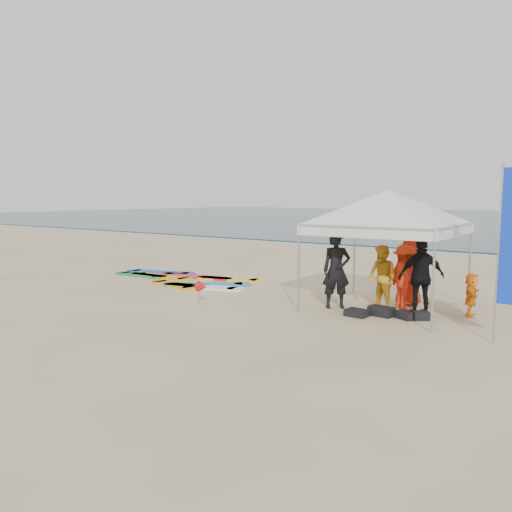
{
  "coord_description": "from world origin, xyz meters",
  "views": [
    {
      "loc": [
        8.77,
        -8.37,
        2.79
      ],
      "look_at": [
        0.94,
        2.6,
        1.2
      ],
      "focal_mm": 35.0,
      "sensor_mm": 36.0,
      "label": 1
    }
  ],
  "objects_px": {
    "person_seated": "(471,295)",
    "person_black_a": "(336,270)",
    "person_orange_a": "(404,277)",
    "marker_pennant": "(203,287)",
    "canopy_tent": "(389,190)",
    "person_black_b": "(421,277)",
    "person_orange_b": "(409,272)",
    "person_yellow": "(382,277)",
    "surfboard_spread": "(184,279)"
  },
  "relations": [
    {
      "from": "person_black_a",
      "to": "marker_pennant",
      "type": "relative_size",
      "value": 3.02
    },
    {
      "from": "canopy_tent",
      "to": "person_black_b",
      "type": "bearing_deg",
      "value": -13.6
    },
    {
      "from": "person_yellow",
      "to": "surfboard_spread",
      "type": "relative_size",
      "value": 0.29
    },
    {
      "from": "person_yellow",
      "to": "person_orange_b",
      "type": "bearing_deg",
      "value": 87.59
    },
    {
      "from": "person_black_a",
      "to": "person_orange_a",
      "type": "relative_size",
      "value": 1.18
    },
    {
      "from": "person_seated",
      "to": "marker_pennant",
      "type": "height_order",
      "value": "person_seated"
    },
    {
      "from": "person_black_a",
      "to": "canopy_tent",
      "type": "relative_size",
      "value": 0.43
    },
    {
      "from": "person_black_a",
      "to": "canopy_tent",
      "type": "height_order",
      "value": "canopy_tent"
    },
    {
      "from": "person_black_b",
      "to": "surfboard_spread",
      "type": "distance_m",
      "value": 8.18
    },
    {
      "from": "person_orange_a",
      "to": "canopy_tent",
      "type": "xyz_separation_m",
      "value": [
        -0.36,
        -0.27,
        2.16
      ]
    },
    {
      "from": "person_seated",
      "to": "person_black_a",
      "type": "bearing_deg",
      "value": 99.59
    },
    {
      "from": "person_seated",
      "to": "person_black_b",
      "type": "bearing_deg",
      "value": 112.74
    },
    {
      "from": "person_black_b",
      "to": "marker_pennant",
      "type": "height_order",
      "value": "person_black_b"
    },
    {
      "from": "surfboard_spread",
      "to": "person_black_a",
      "type": "bearing_deg",
      "value": -8.03
    },
    {
      "from": "person_orange_a",
      "to": "surfboard_spread",
      "type": "distance_m",
      "value": 7.59
    },
    {
      "from": "canopy_tent",
      "to": "person_orange_a",
      "type": "bearing_deg",
      "value": 37.1
    },
    {
      "from": "person_black_b",
      "to": "person_orange_b",
      "type": "relative_size",
      "value": 1.07
    },
    {
      "from": "person_orange_a",
      "to": "person_orange_b",
      "type": "distance_m",
      "value": 0.48
    },
    {
      "from": "person_black_b",
      "to": "canopy_tent",
      "type": "height_order",
      "value": "canopy_tent"
    },
    {
      "from": "person_black_b",
      "to": "person_seated",
      "type": "bearing_deg",
      "value": 171.76
    },
    {
      "from": "person_black_a",
      "to": "person_seated",
      "type": "height_order",
      "value": "person_black_a"
    },
    {
      "from": "person_black_b",
      "to": "person_seated",
      "type": "relative_size",
      "value": 1.81
    },
    {
      "from": "surfboard_spread",
      "to": "person_orange_a",
      "type": "bearing_deg",
      "value": 0.23
    },
    {
      "from": "surfboard_spread",
      "to": "person_yellow",
      "type": "bearing_deg",
      "value": -2.65
    },
    {
      "from": "person_yellow",
      "to": "marker_pennant",
      "type": "relative_size",
      "value": 2.53
    },
    {
      "from": "person_black_a",
      "to": "surfboard_spread",
      "type": "relative_size",
      "value": 0.35
    },
    {
      "from": "person_orange_a",
      "to": "surfboard_spread",
      "type": "xyz_separation_m",
      "value": [
        -7.55,
        -0.03,
        -0.78
      ]
    },
    {
      "from": "marker_pennant",
      "to": "surfboard_spread",
      "type": "distance_m",
      "value": 4.18
    },
    {
      "from": "marker_pennant",
      "to": "person_seated",
      "type": "bearing_deg",
      "value": 25.23
    },
    {
      "from": "canopy_tent",
      "to": "marker_pennant",
      "type": "distance_m",
      "value": 5.27
    },
    {
      "from": "person_black_b",
      "to": "surfboard_spread",
      "type": "relative_size",
      "value": 0.34
    },
    {
      "from": "person_orange_b",
      "to": "person_seated",
      "type": "bearing_deg",
      "value": 162.05
    },
    {
      "from": "person_orange_b",
      "to": "person_seated",
      "type": "xyz_separation_m",
      "value": [
        1.6,
        -0.36,
        -0.36
      ]
    },
    {
      "from": "person_yellow",
      "to": "marker_pennant",
      "type": "bearing_deg",
      "value": -125.87
    },
    {
      "from": "person_orange_a",
      "to": "person_seated",
      "type": "distance_m",
      "value": 1.6
    },
    {
      "from": "person_black_a",
      "to": "surfboard_spread",
      "type": "bearing_deg",
      "value": 133.39
    },
    {
      "from": "person_orange_a",
      "to": "canopy_tent",
      "type": "bearing_deg",
      "value": 73.89
    },
    {
      "from": "person_orange_b",
      "to": "marker_pennant",
      "type": "bearing_deg",
      "value": 30.88
    },
    {
      "from": "person_orange_a",
      "to": "marker_pennant",
      "type": "height_order",
      "value": "person_orange_a"
    },
    {
      "from": "person_yellow",
      "to": "surfboard_spread",
      "type": "xyz_separation_m",
      "value": [
        -7.11,
        0.33,
        -0.77
      ]
    },
    {
      "from": "person_seated",
      "to": "canopy_tent",
      "type": "height_order",
      "value": "canopy_tent"
    },
    {
      "from": "person_orange_a",
      "to": "canopy_tent",
      "type": "distance_m",
      "value": 2.21
    },
    {
      "from": "marker_pennant",
      "to": "person_yellow",
      "type": "bearing_deg",
      "value": 30.65
    },
    {
      "from": "person_seated",
      "to": "person_yellow",
      "type": "bearing_deg",
      "value": 94.3
    },
    {
      "from": "person_orange_a",
      "to": "surfboard_spread",
      "type": "bearing_deg",
      "value": 37.01
    },
    {
      "from": "person_black_b",
      "to": "person_orange_b",
      "type": "bearing_deg",
      "value": -97.92
    },
    {
      "from": "person_orange_b",
      "to": "marker_pennant",
      "type": "height_order",
      "value": "person_orange_b"
    },
    {
      "from": "person_yellow",
      "to": "person_black_b",
      "type": "distance_m",
      "value": 1.03
    },
    {
      "from": "canopy_tent",
      "to": "marker_pennant",
      "type": "bearing_deg",
      "value": -148.95
    },
    {
      "from": "person_black_b",
      "to": "marker_pennant",
      "type": "xyz_separation_m",
      "value": [
        -4.92,
        -2.17,
        -0.44
      ]
    }
  ]
}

